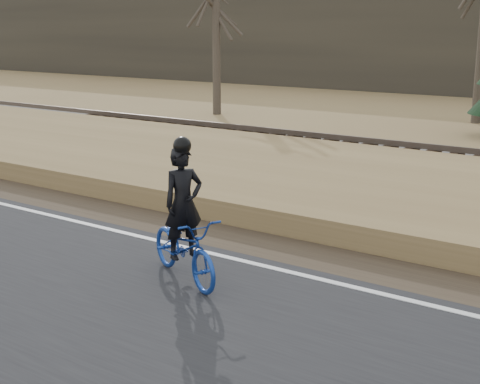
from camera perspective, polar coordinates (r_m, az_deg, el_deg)
The scene contains 2 objects.
cyclist at distance 9.78m, azimuth -4.79°, elevation -3.77°, with size 2.00×1.39×2.14m.
bare_tree_far_left at distance 28.73m, azimuth -2.04°, elevation 13.45°, with size 0.36×0.36×6.86m, color #4C4438.
Camera 1 is at (1.40, -8.10, 3.71)m, focal length 50.00 mm.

